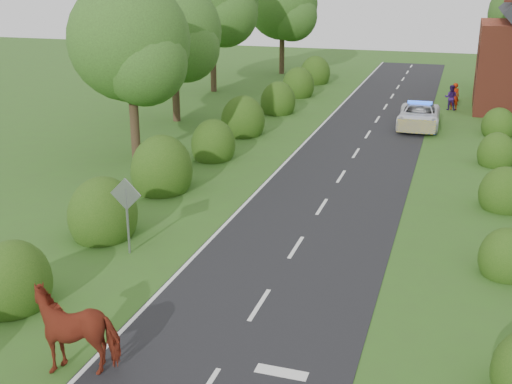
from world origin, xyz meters
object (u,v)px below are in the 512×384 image
(pedestrian_red, at_px, (454,96))
(pedestrian_purple, at_px, (451,97))
(road_sign, at_px, (126,205))
(police_van, at_px, (419,116))
(cow, at_px, (78,332))

(pedestrian_red, xyz_separation_m, pedestrian_purple, (-0.21, -0.15, -0.06))
(road_sign, distance_m, pedestrian_red, 28.11)
(pedestrian_red, bearing_deg, police_van, 58.11)
(road_sign, relative_size, cow, 1.09)
(pedestrian_red, bearing_deg, pedestrian_purple, 20.55)
(road_sign, bearing_deg, cow, -72.07)
(road_sign, xyz_separation_m, pedestrian_red, (9.30, 26.51, -0.78))
(police_van, xyz_separation_m, pedestrian_purple, (1.59, 5.69, 0.12))
(pedestrian_red, bearing_deg, road_sign, 55.90)
(road_sign, relative_size, pedestrian_red, 1.45)
(police_van, xyz_separation_m, pedestrian_red, (1.80, 5.84, 0.18))
(cow, height_order, pedestrian_red, pedestrian_red)
(cow, bearing_deg, pedestrian_purple, 146.72)
(cow, relative_size, police_van, 0.46)
(cow, relative_size, pedestrian_red, 1.33)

